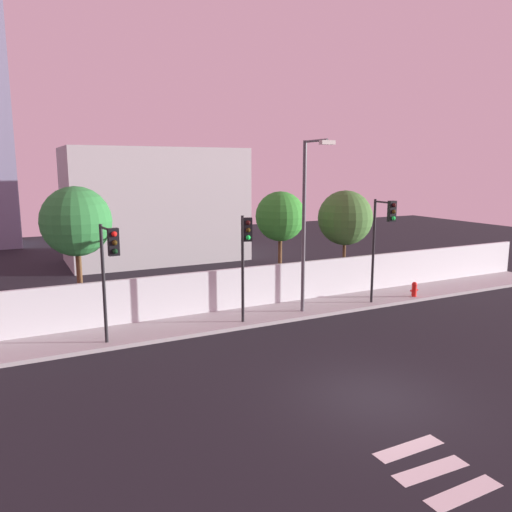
# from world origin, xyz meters

# --- Properties ---
(ground_plane) EXTENTS (80.00, 80.00, 0.00)m
(ground_plane) POSITION_xyz_m (0.00, 0.00, 0.00)
(ground_plane) COLOR black
(sidewalk) EXTENTS (36.00, 2.40, 0.15)m
(sidewalk) POSITION_xyz_m (0.00, 8.20, 0.07)
(sidewalk) COLOR #A3A3A3
(sidewalk) RESTS_ON ground
(perimeter_wall) EXTENTS (36.00, 0.18, 1.80)m
(perimeter_wall) POSITION_xyz_m (0.00, 9.49, 1.05)
(perimeter_wall) COLOR silver
(perimeter_wall) RESTS_ON sidewalk
(crosswalk_marking) EXTENTS (3.46, 3.88, 0.01)m
(crosswalk_marking) POSITION_xyz_m (-0.67, -4.10, 0.00)
(crosswalk_marking) COLOR silver
(crosswalk_marking) RESTS_ON ground
(traffic_light_left) EXTENTS (0.39, 1.64, 4.25)m
(traffic_light_left) POSITION_xyz_m (-5.82, 6.77, 3.28)
(traffic_light_left) COLOR black
(traffic_light_left) RESTS_ON sidewalk
(traffic_light_center) EXTENTS (0.35, 1.46, 4.77)m
(traffic_light_center) POSITION_xyz_m (6.06, 6.90, 3.63)
(traffic_light_center) COLOR black
(traffic_light_center) RESTS_ON sidewalk
(traffic_light_right) EXTENTS (0.44, 1.10, 4.32)m
(traffic_light_right) POSITION_xyz_m (-0.60, 7.08, 3.30)
(traffic_light_right) COLOR black
(traffic_light_right) RESTS_ON sidewalk
(street_lamp_curbside) EXTENTS (0.61, 1.87, 7.27)m
(street_lamp_curbside) POSITION_xyz_m (2.46, 7.52, 4.40)
(street_lamp_curbside) COLOR #4C4C51
(street_lamp_curbside) RESTS_ON sidewalk
(fire_hydrant) EXTENTS (0.44, 0.26, 0.72)m
(fire_hydrant) POSITION_xyz_m (8.63, 7.43, 0.54)
(fire_hydrant) COLOR red
(fire_hydrant) RESTS_ON sidewalk
(roadside_tree_leftmost) EXTENTS (2.75, 2.75, 5.62)m
(roadside_tree_leftmost) POSITION_xyz_m (-6.33, 10.45, 4.22)
(roadside_tree_leftmost) COLOR brown
(roadside_tree_leftmost) RESTS_ON ground
(roadside_tree_midleft) EXTENTS (2.36, 2.36, 5.22)m
(roadside_tree_midleft) POSITION_xyz_m (2.86, 10.45, 4.02)
(roadside_tree_midleft) COLOR brown
(roadside_tree_midleft) RESTS_ON ground
(roadside_tree_midright) EXTENTS (2.78, 2.78, 5.18)m
(roadside_tree_midright) POSITION_xyz_m (6.65, 10.45, 3.79)
(roadside_tree_midright) COLOR brown
(roadside_tree_midright) RESTS_ON ground
(low_building_distant) EXTENTS (11.65, 6.00, 7.58)m
(low_building_distant) POSITION_xyz_m (0.47, 23.49, 3.79)
(low_building_distant) COLOR #AAAAAA
(low_building_distant) RESTS_ON ground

